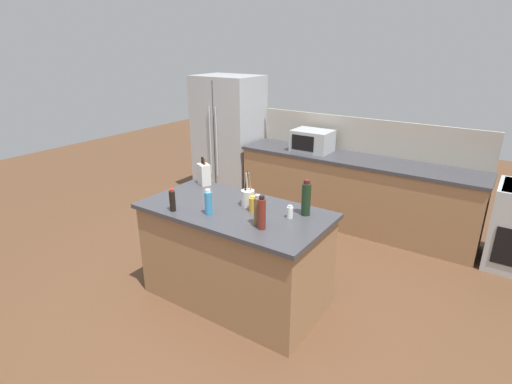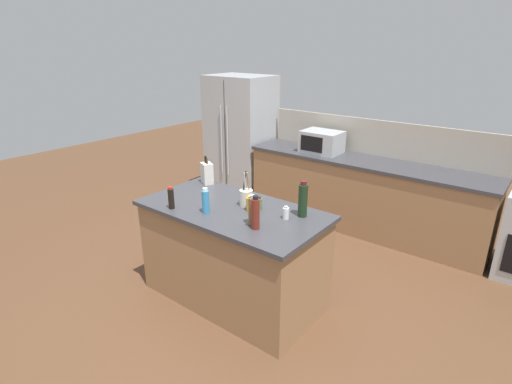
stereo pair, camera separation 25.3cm
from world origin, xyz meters
name	(u,v)px [view 1 (the left image)]	position (x,y,z in m)	size (l,w,h in m)	color
ground_plane	(236,297)	(0.00, 0.00, 0.00)	(14.00, 14.00, 0.00)	brown
back_counter_run	(353,192)	(0.30, 2.20, 0.47)	(3.13, 0.66, 0.94)	#936B47
wall_backsplash	(366,136)	(0.30, 2.52, 1.17)	(3.09, 0.03, 0.46)	#B2A899
kitchen_island	(235,255)	(0.00, 0.00, 0.47)	(1.71, 0.89, 0.94)	#936B47
refrigerator	(229,137)	(-1.79, 2.25, 0.94)	(0.97, 0.75, 1.87)	#ADB2B7
microwave	(312,141)	(-0.33, 2.20, 1.08)	(0.52, 0.39, 0.29)	#ADB2B7
knife_block	(204,174)	(-0.65, 0.35, 1.05)	(0.16, 0.15, 0.29)	beige
utensil_crock	(248,197)	(0.06, 0.12, 1.02)	(0.12, 0.12, 0.32)	beige
soy_sauce_bottle	(172,201)	(-0.42, -0.34, 1.04)	(0.05, 0.05, 0.20)	black
honey_jar	(253,204)	(0.17, 0.05, 1.01)	(0.08, 0.08, 0.14)	gold
dish_soap_bottle	(208,203)	(-0.11, -0.22, 1.05)	(0.06, 0.06, 0.23)	#3384BC
vinegar_bottle	(262,213)	(0.43, -0.20, 1.07)	(0.07, 0.07, 0.28)	maroon
wine_bottle	(306,199)	(0.59, 0.24, 1.09)	(0.08, 0.08, 0.32)	black
pepper_grinder	(258,211)	(0.36, -0.16, 1.06)	(0.06, 0.06, 0.26)	brown
spice_jar_oregano	(261,204)	(0.21, 0.12, 1.00)	(0.06, 0.06, 0.12)	#567038
salt_shaker	(290,212)	(0.51, 0.11, 0.99)	(0.05, 0.05, 0.11)	silver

